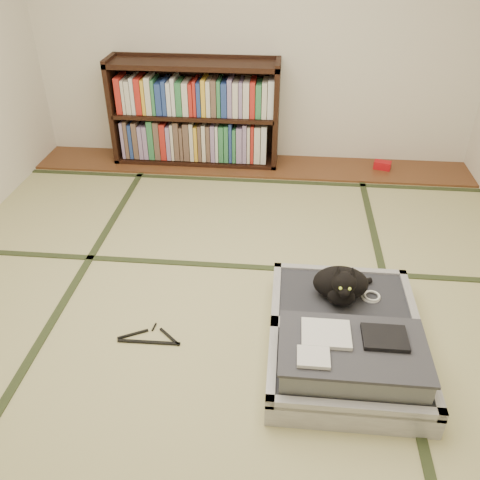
{
  "coord_description": "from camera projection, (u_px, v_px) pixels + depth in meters",
  "views": [
    {
      "loc": [
        0.31,
        -2.36,
        2.03
      ],
      "look_at": [
        0.05,
        0.35,
        0.25
      ],
      "focal_mm": 38.0,
      "sensor_mm": 36.0,
      "label": 1
    }
  ],
  "objects": [
    {
      "name": "room_shell",
      "position": [
        222.0,
        58.0,
        2.31
      ],
      "size": [
        4.5,
        4.5,
        4.5
      ],
      "color": "white",
      "rests_on": "ground"
    },
    {
      "name": "hanger",
      "position": [
        150.0,
        339.0,
        2.85
      ],
      "size": [
        0.36,
        0.17,
        0.01
      ],
      "color": "black",
      "rests_on": "floor"
    },
    {
      "name": "red_item",
      "position": [
        382.0,
        165.0,
        4.67
      ],
      "size": [
        0.17,
        0.13,
        0.07
      ],
      "primitive_type": "cube",
      "rotation": [
        0.0,
        0.0,
        -0.28
      ],
      "color": "#B40E14",
      "rests_on": "wood_strip"
    },
    {
      "name": "bookcase",
      "position": [
        195.0,
        116.0,
        4.63
      ],
      "size": [
        1.52,
        0.35,
        0.98
      ],
      "color": "black",
      "rests_on": "wood_strip"
    },
    {
      "name": "suitcase",
      "position": [
        346.0,
        341.0,
        2.69
      ],
      "size": [
        0.81,
        1.08,
        0.32
      ],
      "color": "#B7B6BC",
      "rests_on": "floor"
    },
    {
      "name": "tatami_borders",
      "position": [
        235.0,
        258.0,
        3.52
      ],
      "size": [
        4.0,
        4.5,
        0.01
      ],
      "color": "#2D381E",
      "rests_on": "ground"
    },
    {
      "name": "cable_coil",
      "position": [
        371.0,
        296.0,
        2.91
      ],
      "size": [
        0.11,
        0.11,
        0.03
      ],
      "color": "white",
      "rests_on": "suitcase"
    },
    {
      "name": "cat",
      "position": [
        341.0,
        284.0,
        2.85
      ],
      "size": [
        0.36,
        0.36,
        0.29
      ],
      "color": "black",
      "rests_on": "suitcase"
    },
    {
      "name": "floor",
      "position": [
        226.0,
        305.0,
        3.11
      ],
      "size": [
        4.5,
        4.5,
        0.0
      ],
      "primitive_type": "plane",
      "color": "#CAC386",
      "rests_on": "ground"
    },
    {
      "name": "wood_strip",
      "position": [
        252.0,
        166.0,
        4.77
      ],
      "size": [
        4.0,
        0.5,
        0.02
      ],
      "primitive_type": "cube",
      "color": "brown",
      "rests_on": "ground"
    }
  ]
}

